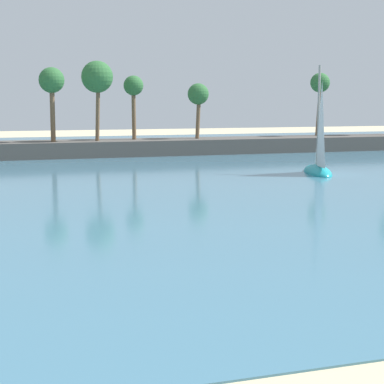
# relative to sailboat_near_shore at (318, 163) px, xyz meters

# --- Properties ---
(sea) EXTENTS (220.00, 98.57, 0.06)m
(sea) POSITION_rel_sailboat_near_shore_xyz_m (-20.57, 13.46, -0.91)
(sea) COLOR teal
(sea) RESTS_ON ground
(palm_headland) EXTENTS (115.81, 6.05, 13.18)m
(palm_headland) POSITION_rel_sailboat_near_shore_xyz_m (-22.60, 22.66, 2.18)
(palm_headland) COLOR #514C47
(palm_headland) RESTS_ON ground
(sailboat_near_shore) EXTENTS (3.95, 7.06, 9.81)m
(sailboat_near_shore) POSITION_rel_sailboat_near_shore_xyz_m (0.00, 0.00, 0.00)
(sailboat_near_shore) COLOR teal
(sailboat_near_shore) RESTS_ON sea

